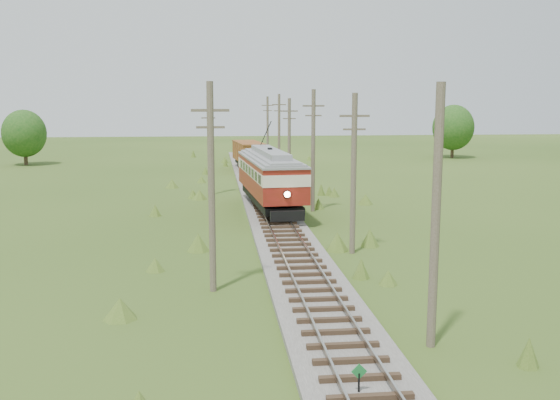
{
  "coord_description": "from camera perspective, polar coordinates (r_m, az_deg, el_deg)",
  "views": [
    {
      "loc": [
        -4.07,
        -14.34,
        8.23
      ],
      "look_at": [
        0.0,
        24.0,
        2.03
      ],
      "focal_mm": 40.0,
      "sensor_mm": 36.0,
      "label": 1
    }
  ],
  "objects": [
    {
      "name": "gondola",
      "position": [
        73.54,
        -2.88,
        4.32
      ],
      "size": [
        3.65,
        8.67,
        2.8
      ],
      "rotation": [
        0.0,
        0.0,
        0.11
      ],
      "color": "black",
      "rests_on": "ground"
    },
    {
      "name": "utility_pole_r_6",
      "position": [
        84.74,
        -1.14,
        6.6
      ],
      "size": [
        1.6,
        0.3,
        8.7
      ],
      "color": "brown",
      "rests_on": "ground"
    },
    {
      "name": "switch_marker",
      "position": [
        17.99,
        7.23,
        -15.92
      ],
      "size": [
        0.45,
        0.06,
        1.08
      ],
      "color": "black",
      "rests_on": "ground"
    },
    {
      "name": "utility_pole_r_3",
      "position": [
        46.06,
        3.05,
        4.64
      ],
      "size": [
        1.6,
        0.3,
        9.0
      ],
      "color": "brown",
      "rests_on": "ground"
    },
    {
      "name": "gravel_pile",
      "position": [
        62.75,
        1.58,
        2.05
      ],
      "size": [
        2.86,
        3.03,
        1.04
      ],
      "color": "gray",
      "rests_on": "ground"
    },
    {
      "name": "utility_pole_r_5",
      "position": [
        71.83,
        -0.08,
        6.22
      ],
      "size": [
        1.6,
        0.3,
        8.9
      ],
      "color": "brown",
      "rests_on": "ground"
    },
    {
      "name": "streetcar",
      "position": [
        45.86,
        -0.93,
        2.37
      ],
      "size": [
        4.13,
        13.63,
        6.18
      ],
      "rotation": [
        0.0,
        0.0,
        0.07
      ],
      "color": "black",
      "rests_on": "ground"
    },
    {
      "name": "tree_mid_a",
      "position": [
        85.85,
        -22.35,
        5.65
      ],
      "size": [
        5.46,
        5.46,
        7.03
      ],
      "color": "#38281C",
      "rests_on": "ground"
    },
    {
      "name": "utility_pole_r_1",
      "position": [
        20.98,
        14.05,
        -1.65
      ],
      "size": [
        0.3,
        0.3,
        8.8
      ],
      "color": "brown",
      "rests_on": "ground"
    },
    {
      "name": "tree_mid_b",
      "position": [
        92.9,
        15.56,
        6.4
      ],
      "size": [
        5.88,
        5.88,
        7.57
      ],
      "color": "#38281C",
      "rests_on": "ground"
    },
    {
      "name": "utility_pole_r_2",
      "position": [
        33.39,
        6.74,
        2.53
      ],
      "size": [
        1.6,
        0.3,
        8.6
      ],
      "color": "brown",
      "rests_on": "ground"
    },
    {
      "name": "utility_pole_l_b",
      "position": [
        54.48,
        -6.52,
        5.07
      ],
      "size": [
        1.6,
        0.3,
        8.6
      ],
      "color": "brown",
      "rests_on": "ground"
    },
    {
      "name": "utility_pole_r_4",
      "position": [
        58.9,
        0.85,
        5.33
      ],
      "size": [
        1.6,
        0.3,
        8.4
      ],
      "color": "brown",
      "rests_on": "ground"
    },
    {
      "name": "utility_pole_l_a",
      "position": [
        26.59,
        -6.28,
        1.3
      ],
      "size": [
        1.6,
        0.3,
        9.0
      ],
      "color": "brown",
      "rests_on": "ground"
    },
    {
      "name": "railbed_main",
      "position": [
        49.17,
        -1.23,
        -0.27
      ],
      "size": [
        3.6,
        96.0,
        0.57
      ],
      "color": "#605B54",
      "rests_on": "ground"
    }
  ]
}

